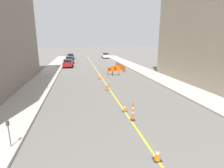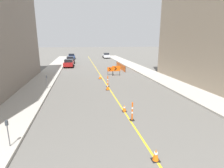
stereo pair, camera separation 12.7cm
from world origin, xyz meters
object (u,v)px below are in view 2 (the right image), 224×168
(parked_car_curb_near, at_px, (69,63))
(arrow_barricade_secondary, at_px, (116,69))
(traffic_cone_third, at_px, (108,87))
(parking_meter_near_curb, at_px, (7,128))
(delineator_post_front, at_px, (132,112))
(parked_car_opposite_side, at_px, (106,55))
(delineator_post_rear, at_px, (108,82))
(parking_meter_far_curb, at_px, (47,79))
(traffic_cone_nearest, at_px, (156,155))
(traffic_cone_fourth, at_px, (100,77))
(traffic_cone_second, at_px, (124,108))
(arrow_barricade_primary, at_px, (110,70))
(parked_car_curb_mid, at_px, (70,60))
(parked_car_curb_far, at_px, (72,56))

(parked_car_curb_near, bearing_deg, arrow_barricade_secondary, -52.49)
(traffic_cone_third, xyz_separation_m, parking_meter_near_curb, (-6.45, -9.63, 0.80))
(delineator_post_front, distance_m, parked_car_opposite_side, 43.47)
(delineator_post_rear, distance_m, parking_meter_far_curb, 6.72)
(parked_car_curb_near, bearing_deg, delineator_post_front, -75.98)
(traffic_cone_nearest, xyz_separation_m, traffic_cone_fourth, (-0.35, 17.56, 0.02))
(delineator_post_rear, height_order, parked_car_curb_near, parked_car_curb_near)
(traffic_cone_second, relative_size, arrow_barricade_primary, 0.42)
(traffic_cone_second, xyz_separation_m, delineator_post_rear, (-0.03, 7.44, 0.30))
(delineator_post_rear, relative_size, parked_car_curb_near, 0.29)
(parking_meter_near_curb, bearing_deg, parked_car_opposite_side, 75.26)
(parked_car_curb_mid, bearing_deg, parking_meter_far_curb, -93.53)
(arrow_barricade_primary, distance_m, parking_meter_near_curb, 19.69)
(traffic_cone_nearest, relative_size, parked_car_curb_near, 0.13)
(parked_car_curb_far, bearing_deg, delineator_post_front, -81.67)
(traffic_cone_nearest, relative_size, delineator_post_front, 0.44)
(parked_car_curb_far, height_order, parking_meter_near_curb, parked_car_curb_far)
(arrow_barricade_secondary, xyz_separation_m, parked_car_curb_mid, (-7.48, 16.98, -0.25))
(parked_car_curb_near, relative_size, parked_car_opposite_side, 1.00)
(traffic_cone_second, xyz_separation_m, arrow_barricade_secondary, (2.29, 13.71, 0.80))
(traffic_cone_third, relative_size, parked_car_curb_near, 0.16)
(traffic_cone_second, bearing_deg, traffic_cone_nearest, -90.45)
(delineator_post_rear, height_order, arrow_barricade_primary, delineator_post_rear)
(arrow_barricade_primary, bearing_deg, parked_car_curb_mid, 111.13)
(traffic_cone_fourth, distance_m, arrow_barricade_secondary, 3.32)
(arrow_barricade_primary, xyz_separation_m, arrow_barricade_secondary, (0.77, -0.63, 0.19))
(traffic_cone_second, distance_m, parked_car_curb_mid, 31.13)
(delineator_post_front, xyz_separation_m, parking_meter_near_curb, (-6.84, -1.97, 0.58))
(traffic_cone_second, distance_m, parked_car_opposite_side, 41.93)
(arrow_barricade_primary, distance_m, parking_meter_far_curb, 10.76)
(parking_meter_near_curb, xyz_separation_m, parking_meter_far_curb, (0.00, 10.98, 0.03))
(traffic_cone_third, height_order, arrow_barricade_primary, arrow_barricade_primary)
(parked_car_curb_mid, bearing_deg, arrow_barricade_secondary, -65.97)
(traffic_cone_third, distance_m, parked_car_curb_mid, 25.09)
(traffic_cone_fourth, distance_m, parking_meter_far_curb, 7.80)
(parked_car_curb_near, distance_m, parking_meter_near_curb, 27.99)
(parking_meter_far_curb, bearing_deg, parking_meter_near_curb, -90.00)
(arrow_barricade_primary, xyz_separation_m, parked_car_curb_near, (-6.75, 10.07, -0.06))
(parked_car_curb_mid, bearing_deg, delineator_post_front, -80.40)
(parked_car_curb_far, relative_size, parking_meter_far_curb, 3.02)
(parking_meter_near_curb, bearing_deg, parked_car_curb_near, 86.95)
(traffic_cone_third, relative_size, arrow_barricade_primary, 0.57)
(parking_meter_near_curb, bearing_deg, traffic_cone_third, 56.19)
(parked_car_curb_mid, bearing_deg, delineator_post_rear, -77.25)
(traffic_cone_third, bearing_deg, parked_car_curb_mid, 101.27)
(arrow_barricade_primary, height_order, parked_car_curb_mid, parked_car_curb_mid)
(delineator_post_front, height_order, arrow_barricade_primary, delineator_post_front)
(arrow_barricade_primary, height_order, parked_car_opposite_side, parked_car_opposite_side)
(arrow_barricade_primary, bearing_deg, parking_meter_near_curb, -115.91)
(delineator_post_rear, bearing_deg, arrow_barricade_secondary, 69.65)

